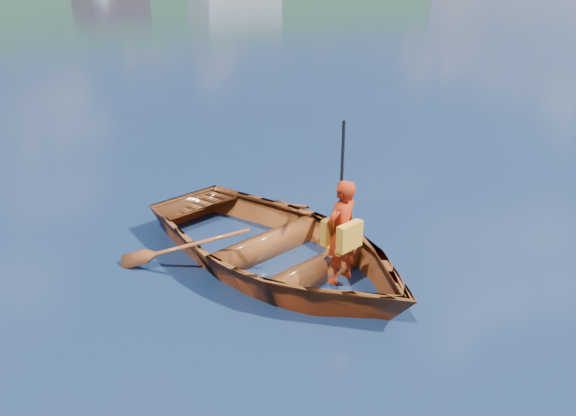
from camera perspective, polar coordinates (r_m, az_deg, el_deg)
ground at (r=7.81m, az=1.09°, el=-2.70°), size 600.00×600.00×0.00m
rowboat at (r=6.90m, az=-1.20°, el=-3.86°), size 3.63×4.53×0.83m
child_paddler at (r=6.25m, az=5.44°, el=-2.45°), size 0.49×0.40×1.82m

